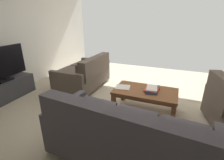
% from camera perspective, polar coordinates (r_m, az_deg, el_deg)
% --- Properties ---
extents(ground_plane, '(5.39, 5.97, 0.01)m').
position_cam_1_polar(ground_plane, '(3.32, 3.70, -9.11)').
color(ground_plane, '#B7A88E').
extents(wall_right, '(0.12, 5.97, 2.50)m').
position_cam_1_polar(wall_right, '(4.52, -31.27, 12.88)').
color(wall_right, silver).
rests_on(wall_right, ground).
extents(sofa_main, '(1.98, 0.99, 0.88)m').
position_cam_1_polar(sofa_main, '(1.97, 4.46, -19.51)').
color(sofa_main, black).
rests_on(sofa_main, ground).
extents(loveseat_near, '(0.86, 1.40, 0.81)m').
position_cam_1_polar(loveseat_near, '(4.07, -9.32, 1.98)').
color(loveseat_near, black).
rests_on(loveseat_near, ground).
extents(coffee_table, '(1.10, 0.65, 0.43)m').
position_cam_1_polar(coffee_table, '(3.04, 11.45, -4.63)').
color(coffee_table, brown).
rests_on(coffee_table, ground).
extents(tv_stand, '(0.41, 1.16, 0.42)m').
position_cam_1_polar(tv_stand, '(4.15, -32.62, -2.88)').
color(tv_stand, '#38383D').
rests_on(tv_stand, ground).
extents(flat_tv, '(0.21, 1.10, 0.69)m').
position_cam_1_polar(flat_tv, '(3.99, -34.21, 4.69)').
color(flat_tv, black).
rests_on(flat_tv, tv_stand).
extents(book_stack, '(0.25, 0.32, 0.07)m').
position_cam_1_polar(book_stack, '(2.97, 13.51, -3.22)').
color(book_stack, '#385693').
rests_on(book_stack, coffee_table).
extents(tv_remote, '(0.07, 0.17, 0.02)m').
position_cam_1_polar(tv_remote, '(3.17, 15.75, -2.41)').
color(tv_remote, black).
rests_on(tv_remote, coffee_table).
extents(loose_magazine, '(0.31, 0.29, 0.01)m').
position_cam_1_polar(loose_magazine, '(3.08, 3.72, -2.44)').
color(loose_magazine, silver).
rests_on(loose_magazine, coffee_table).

